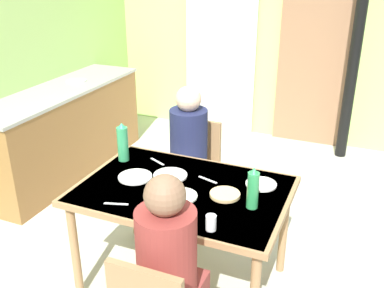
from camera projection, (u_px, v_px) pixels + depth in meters
ground_plane at (163, 255)px, 3.40m from camera, size 7.26×7.26×0.00m
wall_back at (265, 22)px, 5.20m from camera, size 4.05×0.10×2.78m
wall_left at (8, 40)px, 4.12m from camera, size 0.10×4.19×2.78m
door_wooden at (313, 61)px, 5.07m from camera, size 0.80×0.05×2.00m
stove_pipe_column at (358, 32)px, 4.52m from camera, size 0.12×0.12×2.78m
curtain_panel at (221, 39)px, 5.39m from camera, size 0.90×0.03×2.34m
kitchen_counter at (63, 131)px, 4.55m from camera, size 0.61×2.08×0.91m
dining_table at (183, 198)px, 2.86m from camera, size 1.34×0.92×0.75m
chair_far_diner at (194, 165)px, 3.71m from camera, size 0.40×0.40×0.87m
person_near_diner at (168, 254)px, 2.17m from camera, size 0.30×0.37×0.77m
person_far_diner at (188, 140)px, 3.48m from camera, size 0.30×0.37×0.77m
water_bottle_green_near at (123, 143)px, 3.16m from camera, size 0.08×0.08×0.29m
water_bottle_green_far at (253, 189)px, 2.57m from camera, size 0.07×0.07×0.26m
serving_bowl_center at (180, 212)px, 2.51m from camera, size 0.17×0.17×0.05m
dinner_plate_near_left at (181, 196)px, 2.72m from camera, size 0.20×0.20×0.01m
dinner_plate_near_right at (135, 177)px, 2.96m from camera, size 0.23×0.23×0.01m
dinner_plate_far_center at (261, 184)px, 2.86m from camera, size 0.20×0.20×0.01m
dinner_plate_far_side at (170, 175)px, 2.98m from camera, size 0.23×0.23×0.01m
drinking_glass_by_near_diner at (211, 223)px, 2.39m from camera, size 0.06×0.06×0.09m
drinking_glass_by_far_diner at (150, 209)px, 2.50m from camera, size 0.06×0.06×0.11m
bread_plate_sliced at (225, 194)px, 2.73m from camera, size 0.19×0.19×0.02m
cutlery_knife_near at (208, 180)px, 2.93m from camera, size 0.15×0.06×0.00m
cutlery_fork_near at (157, 162)px, 3.18m from camera, size 0.14×0.08×0.00m
cutlery_knife_far at (116, 204)px, 2.65m from camera, size 0.15×0.06×0.00m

